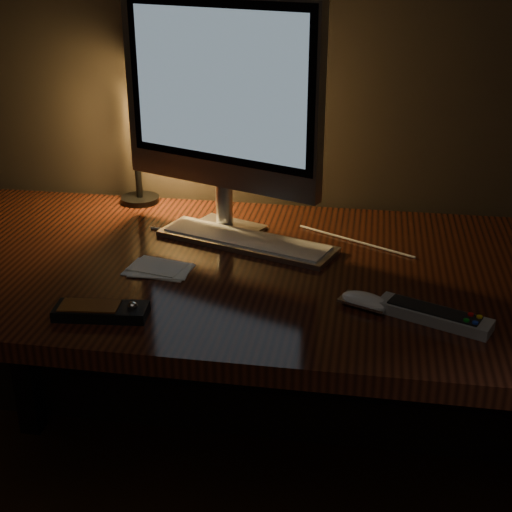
% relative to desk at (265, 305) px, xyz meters
% --- Properties ---
extents(desk, '(1.60, 0.75, 0.75)m').
position_rel_desk_xyz_m(desk, '(0.00, 0.00, 0.00)').
color(desk, '#3F190E').
rests_on(desk, ground).
extents(monitor, '(0.46, 0.21, 0.51)m').
position_rel_desk_xyz_m(monitor, '(-0.12, 0.10, 0.43)').
color(monitor, silver).
rests_on(monitor, desk).
extents(keyboard, '(0.42, 0.24, 0.02)m').
position_rel_desk_xyz_m(keyboard, '(-0.05, 0.04, 0.14)').
color(keyboard, silver).
rests_on(keyboard, desk).
extents(mouse, '(0.10, 0.08, 0.02)m').
position_rel_desk_xyz_m(mouse, '(0.22, -0.22, 0.14)').
color(mouse, white).
rests_on(mouse, desk).
extents(media_remote, '(0.17, 0.08, 0.03)m').
position_rel_desk_xyz_m(media_remote, '(-0.24, -0.33, 0.14)').
color(media_remote, black).
rests_on(media_remote, desk).
extents(tv_remote, '(0.21, 0.13, 0.03)m').
position_rel_desk_xyz_m(tv_remote, '(0.34, -0.25, 0.14)').
color(tv_remote, '#95979A').
rests_on(tv_remote, desk).
extents(papers, '(0.14, 0.10, 0.01)m').
position_rel_desk_xyz_m(papers, '(-0.20, -0.13, 0.13)').
color(papers, white).
rests_on(papers, desk).
extents(desk_lamp, '(0.17, 0.18, 0.33)m').
position_rel_desk_xyz_m(desk_lamp, '(-0.34, 0.23, 0.35)').
color(desk_lamp, black).
rests_on(desk_lamp, desk).
extents(cable, '(0.57, 0.22, 0.01)m').
position_rel_desk_xyz_m(cable, '(0.03, 0.06, 0.13)').
color(cable, white).
rests_on(cable, desk).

